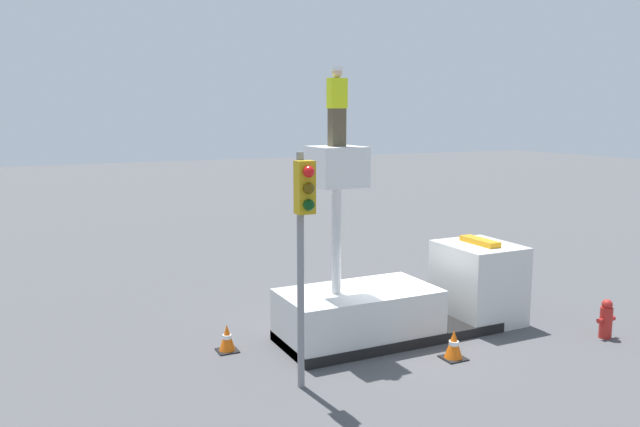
% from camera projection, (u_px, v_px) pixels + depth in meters
% --- Properties ---
extents(ground_plane, '(120.00, 120.00, 0.00)m').
position_uv_depth(ground_plane, '(389.00, 336.00, 15.33)').
color(ground_plane, '#4C4C4F').
extents(bucket_truck, '(6.34, 2.08, 4.68)m').
position_uv_depth(bucket_truck, '(406.00, 297.00, 15.39)').
color(bucket_truck, black).
rests_on(bucket_truck, ground).
extents(worker, '(0.40, 0.26, 1.75)m').
position_uv_depth(worker, '(337.00, 107.00, 13.82)').
color(worker, brown).
rests_on(worker, bucket_truck).
extents(traffic_light_pole, '(0.34, 0.57, 4.69)m').
position_uv_depth(traffic_light_pole, '(304.00, 224.00, 11.82)').
color(traffic_light_pole, gray).
rests_on(traffic_light_pole, ground).
extents(fire_hydrant, '(0.54, 0.30, 0.97)m').
position_uv_depth(fire_hydrant, '(606.00, 319.00, 15.13)').
color(fire_hydrant, '#B2231E').
rests_on(fire_hydrant, ground).
extents(traffic_cone_rear, '(0.47, 0.47, 0.64)m').
position_uv_depth(traffic_cone_rear, '(227.00, 339.00, 14.29)').
color(traffic_cone_rear, black).
rests_on(traffic_cone_rear, ground).
extents(traffic_cone_curbside, '(0.51, 0.51, 0.67)m').
position_uv_depth(traffic_cone_curbside, '(454.00, 345.00, 13.84)').
color(traffic_cone_curbside, black).
rests_on(traffic_cone_curbside, ground).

